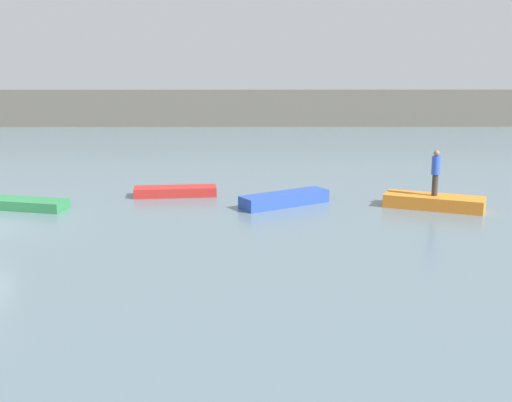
# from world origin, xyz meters

# --- Properties ---
(embankment_wall) EXTENTS (80.00, 1.20, 2.74)m
(embankment_wall) POSITION_xyz_m (0.00, 28.91, 1.37)
(embankment_wall) COLOR #666056
(embankment_wall) RESTS_ON ground_plane
(rowboat_green) EXTENTS (3.90, 1.89, 0.37)m
(rowboat_green) POSITION_xyz_m (0.94, 2.30, 0.19)
(rowboat_green) COLOR #2D7F47
(rowboat_green) RESTS_ON ground_plane
(rowboat_red) EXTENTS (3.40, 1.30, 0.38)m
(rowboat_red) POSITION_xyz_m (6.61, 4.47, 0.19)
(rowboat_red) COLOR red
(rowboat_red) RESTS_ON ground_plane
(rowboat_blue) EXTENTS (3.56, 2.71, 0.48)m
(rowboat_blue) POSITION_xyz_m (10.98, 2.78, 0.24)
(rowboat_blue) COLOR #2B4CAD
(rowboat_blue) RESTS_ON ground_plane
(rowboat_orange) EXTENTS (3.82, 2.46, 0.49)m
(rowboat_orange) POSITION_xyz_m (16.56, 2.24, 0.25)
(rowboat_orange) COLOR orange
(rowboat_orange) RESTS_ON ground_plane
(person_blue_shirt) EXTENTS (0.32, 0.32, 1.71)m
(person_blue_shirt) POSITION_xyz_m (16.56, 2.24, 1.44)
(person_blue_shirt) COLOR #38332D
(person_blue_shirt) RESTS_ON rowboat_orange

